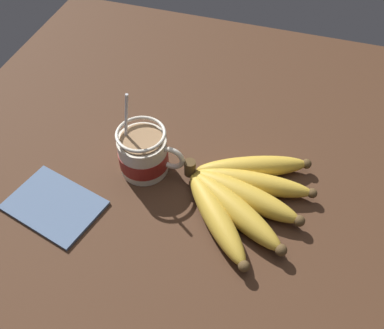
# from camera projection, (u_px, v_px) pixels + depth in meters

# --- Properties ---
(table) EXTENTS (0.98, 0.98, 0.03)m
(table) POSITION_uv_depth(u_px,v_px,m) (189.00, 169.00, 0.79)
(table) COLOR #422819
(table) RESTS_ON ground
(coffee_mug) EXTENTS (0.12, 0.09, 0.17)m
(coffee_mug) POSITION_uv_depth(u_px,v_px,m) (144.00, 154.00, 0.74)
(coffee_mug) COLOR beige
(coffee_mug) RESTS_ON table
(banana_bunch) EXTENTS (0.23, 0.26, 0.04)m
(banana_bunch) POSITION_uv_depth(u_px,v_px,m) (241.00, 195.00, 0.71)
(banana_bunch) COLOR #4C381E
(banana_bunch) RESTS_ON table
(napkin) EXTENTS (0.17, 0.14, 0.01)m
(napkin) POSITION_uv_depth(u_px,v_px,m) (54.00, 205.00, 0.71)
(napkin) COLOR slate
(napkin) RESTS_ON table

